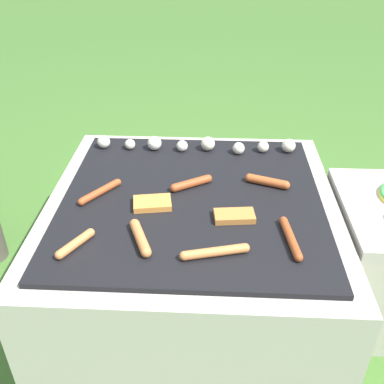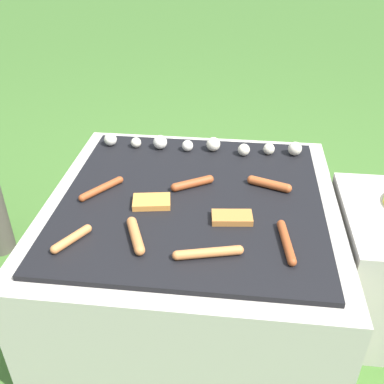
# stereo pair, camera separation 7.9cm
# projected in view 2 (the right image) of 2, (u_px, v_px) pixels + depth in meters

# --- Properties ---
(ground_plane) EXTENTS (14.00, 14.00, 0.00)m
(ground_plane) POSITION_uv_depth(u_px,v_px,m) (192.00, 293.00, 1.75)
(ground_plane) COLOR #3D6628
(grill) EXTENTS (0.98, 0.98, 0.45)m
(grill) POSITION_uv_depth(u_px,v_px,m) (192.00, 249.00, 1.63)
(grill) COLOR #B2AA9E
(grill) RESTS_ON ground_plane
(sausage_mid_left) EXTENTS (0.12, 0.15, 0.02)m
(sausage_mid_left) POSITION_uv_depth(u_px,v_px,m) (102.00, 189.00, 1.52)
(sausage_mid_left) COLOR #93421E
(sausage_mid_left) RESTS_ON grill
(sausage_mid_right) EXTENTS (0.08, 0.16, 0.03)m
(sausage_mid_right) POSITION_uv_depth(u_px,v_px,m) (135.00, 235.00, 1.31)
(sausage_mid_right) COLOR #C6753D
(sausage_mid_right) RESTS_ON grill
(sausage_front_right) EXTENTS (0.20, 0.07, 0.03)m
(sausage_front_right) POSITION_uv_depth(u_px,v_px,m) (208.00, 253.00, 1.24)
(sausage_front_right) COLOR #C6753D
(sausage_front_right) RESTS_ON grill
(sausage_back_center) EXTENTS (0.05, 0.19, 0.03)m
(sausage_back_center) POSITION_uv_depth(u_px,v_px,m) (286.00, 242.00, 1.28)
(sausage_back_center) COLOR #93421E
(sausage_back_center) RESTS_ON grill
(sausage_back_left) EXTENTS (0.14, 0.10, 0.03)m
(sausage_back_left) POSITION_uv_depth(u_px,v_px,m) (192.00, 183.00, 1.55)
(sausage_back_left) COLOR #93421E
(sausage_back_left) RESTS_ON grill
(sausage_front_center) EXTENTS (0.15, 0.07, 0.03)m
(sausage_front_center) POSITION_uv_depth(u_px,v_px,m) (269.00, 184.00, 1.54)
(sausage_front_center) COLOR #A34C23
(sausage_front_center) RESTS_ON grill
(sausage_back_right) EXTENTS (0.09, 0.13, 0.03)m
(sausage_back_right) POSITION_uv_depth(u_px,v_px,m) (72.00, 239.00, 1.30)
(sausage_back_right) COLOR #C6753D
(sausage_back_right) RESTS_ON grill
(bread_slice_center) EXTENTS (0.13, 0.10, 0.02)m
(bread_slice_center) POSITION_uv_depth(u_px,v_px,m) (152.00, 202.00, 1.46)
(bread_slice_center) COLOR #D18438
(bread_slice_center) RESTS_ON grill
(bread_slice_left) EXTENTS (0.13, 0.08, 0.02)m
(bread_slice_left) POSITION_uv_depth(u_px,v_px,m) (232.00, 218.00, 1.39)
(bread_slice_left) COLOR #B27033
(bread_slice_left) RESTS_ON grill
(mushroom_row) EXTENTS (0.79, 0.08, 0.06)m
(mushroom_row) POSITION_uv_depth(u_px,v_px,m) (202.00, 145.00, 1.77)
(mushroom_row) COLOR silver
(mushroom_row) RESTS_ON grill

